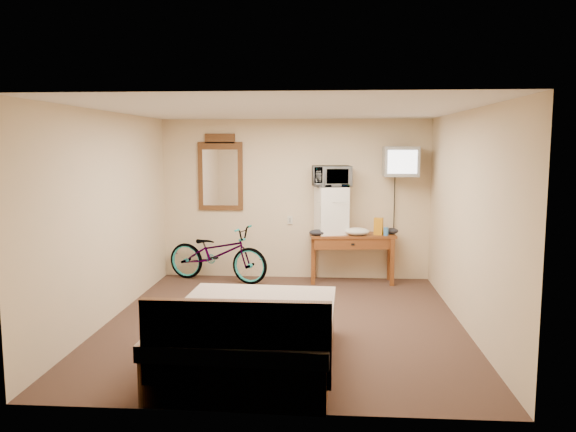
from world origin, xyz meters
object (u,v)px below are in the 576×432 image
object	(u,v)px
blue_cup	(386,231)
crt_television	(401,162)
bicycle	(218,253)
bed	(251,337)
desk	(352,242)
mini_fridge	(331,210)
microwave	(332,176)
wall_mirror	(220,173)

from	to	relation	value
blue_cup	crt_television	size ratio (longest dim) A/B	0.21
bicycle	bed	size ratio (longest dim) A/B	0.78
desk	blue_cup	xyz separation A→B (m)	(0.50, -0.07, 0.19)
crt_television	mini_fridge	bearing A→B (deg)	178.76
mini_fridge	blue_cup	world-z (taller)	mini_fridge
bicycle	bed	world-z (taller)	bed
blue_cup	desk	bearing A→B (deg)	171.47
microwave	desk	bearing A→B (deg)	-15.53
blue_cup	wall_mirror	distance (m)	2.73
microwave	bed	bearing A→B (deg)	-111.03
microwave	bicycle	bearing A→B (deg)	174.86
microwave	bicycle	xyz separation A→B (m)	(-1.75, -0.09, -1.19)
blue_cup	crt_television	xyz separation A→B (m)	(0.20, 0.09, 1.04)
mini_fridge	wall_mirror	xyz separation A→B (m)	(-1.75, 0.23, 0.54)
crt_television	bicycle	world-z (taller)	crt_television
wall_mirror	bed	xyz separation A→B (m)	(0.97, -3.65, -1.36)
desk	bed	bearing A→B (deg)	-108.06
desk	bicycle	xyz separation A→B (m)	(-2.07, -0.05, -0.19)
wall_mirror	mini_fridge	bearing A→B (deg)	-7.49
mini_fridge	bed	size ratio (longest dim) A/B	0.34
desk	blue_cup	size ratio (longest dim) A/B	10.61
desk	bicycle	size ratio (longest dim) A/B	0.80
mini_fridge	crt_television	distance (m)	1.27
blue_cup	crt_television	distance (m)	1.07
mini_fridge	bed	distance (m)	3.60
blue_cup	wall_mirror	xyz separation A→B (m)	(-2.57, 0.35, 0.84)
desk	bed	distance (m)	3.57
bed	wall_mirror	bearing A→B (deg)	104.90
microwave	crt_television	world-z (taller)	crt_television
bed	desk	bearing A→B (deg)	71.94
desk	bed	world-z (taller)	bed
desk	mini_fridge	xyz separation A→B (m)	(-0.32, 0.04, 0.49)
desk	crt_television	xyz separation A→B (m)	(0.70, 0.02, 1.23)
blue_cup	bed	bearing A→B (deg)	-115.86
wall_mirror	bicycle	distance (m)	1.26
microwave	wall_mirror	world-z (taller)	wall_mirror
bed	blue_cup	bearing A→B (deg)	64.14
desk	microwave	world-z (taller)	microwave
microwave	bed	size ratio (longest dim) A/B	0.27
microwave	bicycle	world-z (taller)	microwave
bicycle	crt_television	bearing A→B (deg)	-72.56
mini_fridge	microwave	xyz separation A→B (m)	(0.00, 0.00, 0.52)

